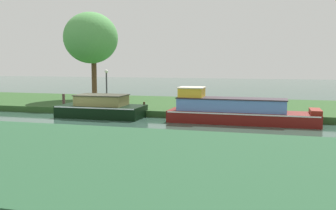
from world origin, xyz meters
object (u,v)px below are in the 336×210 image
at_px(mooring_post_near, 64,100).
at_px(mooring_post_far, 144,106).
at_px(black_narrowboat, 101,108).
at_px(lamp_post, 107,83).
at_px(maroon_barge, 236,111).
at_px(willow_tree_left, 91,38).

relative_size(mooring_post_near, mooring_post_far, 1.75).
bearing_deg(black_narrowboat, mooring_post_near, 160.91).
bearing_deg(mooring_post_near, black_narrowboat, -19.09).
bearing_deg(black_narrowboat, mooring_post_far, 25.60).
bearing_deg(lamp_post, black_narrowboat, -72.78).
height_order(black_narrowboat, mooring_post_far, black_narrowboat).
bearing_deg(mooring_post_far, lamp_post, 158.01).
height_order(black_narrowboat, lamp_post, lamp_post).
distance_m(maroon_barge, willow_tree_left, 15.10).
bearing_deg(mooring_post_far, willow_tree_left, 138.47).
bearing_deg(mooring_post_near, lamp_post, 26.33).
bearing_deg(maroon_barge, mooring_post_near, 174.33).
bearing_deg(willow_tree_left, maroon_barge, -29.24).
bearing_deg(mooring_post_far, mooring_post_near, 180.00).
bearing_deg(lamp_post, mooring_post_far, -21.99).
height_order(maroon_barge, mooring_post_near, maroon_barge).
relative_size(black_narrowboat, mooring_post_far, 10.43).
bearing_deg(mooring_post_near, maroon_barge, -5.67).
relative_size(maroon_barge, black_narrowboat, 1.57).
xyz_separation_m(maroon_barge, willow_tree_left, (-12.52, 7.01, 4.71)).
bearing_deg(mooring_post_near, mooring_post_far, 0.00).
height_order(lamp_post, mooring_post_near, lamp_post).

